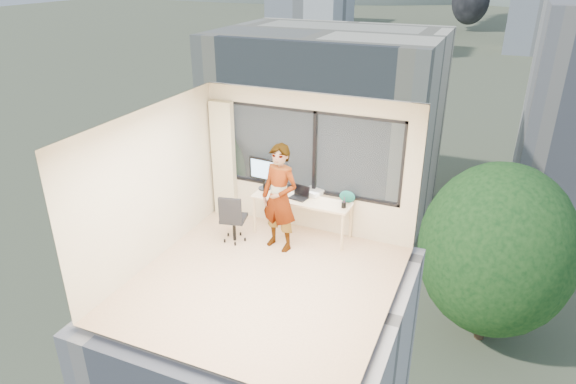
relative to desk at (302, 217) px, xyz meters
The scene contains 20 objects.
floor 1.70m from the desk, 90.00° to the right, with size 4.00×4.00×0.01m, color beige.
ceiling 2.78m from the desk, 90.00° to the right, with size 4.00×4.00×0.01m, color white.
wall_front 3.78m from the desk, 90.00° to the right, with size 4.00×0.01×2.60m, color beige.
wall_left 2.76m from the desk, 140.31° to the right, with size 0.01×4.00×2.60m, color beige.
wall_right 2.76m from the desk, 39.69° to the right, with size 0.01×4.00×2.60m, color beige.
window_wall 1.20m from the desk, 81.63° to the left, with size 3.30×0.16×1.55m, color black, non-canonical shape.
curtain 1.90m from the desk, behind, with size 0.45×0.14×2.30m, color beige.
desk is the anchor object (origin of this frame).
chair 1.25m from the desk, 147.67° to the right, with size 0.48×0.48×0.95m, color black, non-canonical shape.
person 0.83m from the desk, 109.53° to the right, with size 0.70×0.46×1.92m, color #2D2D33.
monitor 1.05m from the desk, behind, with size 0.61×0.13×0.61m, color black, non-canonical shape.
game_console 0.49m from the desk, 66.21° to the left, with size 0.33×0.28×0.08m, color white.
laptop 0.48m from the desk, 146.39° to the right, with size 0.31×0.33×0.20m, color black, non-canonical shape.
cellphone 0.43m from the desk, 149.97° to the right, with size 0.12×0.05×0.01m, color black.
pen_cup 0.91m from the desk, ahead, with size 0.08×0.08×0.10m, color black.
handbag 0.94m from the desk, 10.91° to the left, with size 0.28×0.14×0.22m, color #0B4742.
exterior_ground 119.21m from the desk, 90.00° to the left, with size 400.00×400.00×0.04m, color #515B3D.
near_bldg_a 30.64m from the desk, 107.62° to the left, with size 16.00×12.00×14.00m, color beige.
tree_a 27.88m from the desk, 128.19° to the left, with size 7.00×7.00×8.00m, color #164318, non-canonical shape.
tree_b 19.51m from the desk, 76.24° to the left, with size 7.60×7.60×9.00m, color #164318, non-canonical shape.
Camera 1 is at (3.01, -6.07, 4.68)m, focal length 31.77 mm.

